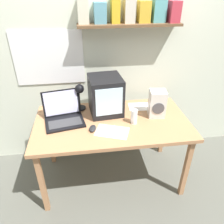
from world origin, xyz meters
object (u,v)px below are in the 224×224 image
object	(u,v)px
laptop	(63,114)
space_heater	(157,104)
desk_lamp	(80,93)
loose_paper_near_monitor	(112,132)
corner_desk	(112,126)
loose_paper_near_laptop	(141,107)
juice_glass	(134,117)
computer_mouse	(93,128)
crt_monitor	(106,95)

from	to	relation	value
laptop	space_heater	distance (m)	0.91
desk_lamp	loose_paper_near_monitor	size ratio (longest dim) A/B	0.89
space_heater	corner_desk	bearing A→B (deg)	-167.86
loose_paper_near_monitor	corner_desk	bearing A→B (deg)	82.41
space_heater	loose_paper_near_laptop	size ratio (longest dim) A/B	0.97
juice_glass	loose_paper_near_laptop	distance (m)	0.33
computer_mouse	loose_paper_near_laptop	size ratio (longest dim) A/B	0.42
corner_desk	laptop	world-z (taller)	laptop
crt_monitor	computer_mouse	size ratio (longest dim) A/B	3.23
desk_lamp	juice_glass	distance (m)	0.59
juice_glass	loose_paper_near_laptop	bearing A→B (deg)	63.37
corner_desk	crt_monitor	distance (m)	0.31
crt_monitor	desk_lamp	world-z (taller)	crt_monitor
juice_glass	space_heater	xyz separation A→B (m)	(0.25, 0.10, 0.07)
crt_monitor	loose_paper_near_laptop	world-z (taller)	crt_monitor
crt_monitor	computer_mouse	distance (m)	0.38
computer_mouse	loose_paper_near_laptop	distance (m)	0.64
corner_desk	desk_lamp	distance (m)	0.46
juice_glass	loose_paper_near_monitor	distance (m)	0.26
laptop	computer_mouse	world-z (taller)	laptop
laptop	computer_mouse	xyz separation A→B (m)	(0.26, -0.21, -0.05)
juice_glass	computer_mouse	size ratio (longest dim) A/B	1.23
laptop	corner_desk	bearing A→B (deg)	-21.18
crt_monitor	desk_lamp	size ratio (longest dim) A/B	1.25
juice_glass	loose_paper_near_laptop	xyz separation A→B (m)	(0.15, 0.29, -0.06)
computer_mouse	loose_paper_near_monitor	distance (m)	0.18
juice_glass	computer_mouse	bearing A→B (deg)	-171.40
loose_paper_near_laptop	desk_lamp	bearing A→B (deg)	179.20
crt_monitor	laptop	world-z (taller)	crt_monitor
crt_monitor	loose_paper_near_monitor	size ratio (longest dim) A/B	1.12
desk_lamp	space_heater	world-z (taller)	desk_lamp
crt_monitor	computer_mouse	xyz separation A→B (m)	(-0.15, -0.30, -0.17)
loose_paper_near_monitor	crt_monitor	bearing A→B (deg)	92.58
desk_lamp	computer_mouse	xyz separation A→B (m)	(0.10, -0.36, -0.18)
laptop	desk_lamp	xyz separation A→B (m)	(0.16, 0.15, 0.13)
loose_paper_near_laptop	juice_glass	bearing A→B (deg)	-116.63
corner_desk	laptop	size ratio (longest dim) A/B	3.62
desk_lamp	juice_glass	bearing A→B (deg)	-44.11
laptop	crt_monitor	bearing A→B (deg)	2.59
space_heater	loose_paper_near_laptop	bearing A→B (deg)	124.68
computer_mouse	crt_monitor	bearing A→B (deg)	63.28
juice_glass	space_heater	distance (m)	0.28
corner_desk	loose_paper_near_monitor	distance (m)	0.19
space_heater	computer_mouse	size ratio (longest dim) A/B	2.33
desk_lamp	loose_paper_near_monitor	distance (m)	0.53
desk_lamp	corner_desk	bearing A→B (deg)	-51.92
space_heater	computer_mouse	bearing A→B (deg)	-158.79
desk_lamp	loose_paper_near_monitor	xyz separation A→B (m)	(0.27, -0.41, -0.19)
corner_desk	computer_mouse	distance (m)	0.24
crt_monitor	desk_lamp	distance (m)	0.26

